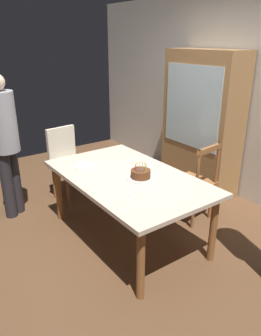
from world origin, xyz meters
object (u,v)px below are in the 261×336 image
Objects in this scene: plate_near_celebrant at (84,166)px; chair_upholstered at (67,160)px; person_celebrant at (5,139)px; dining_table at (128,182)px; plate_far_side at (141,167)px; china_cabinet at (202,123)px; chair_spindle_back at (194,183)px; birthday_cake at (141,175)px.

chair_upholstered reaches higher than plate_near_celebrant.
dining_table is at bearing 34.41° from person_celebrant.
chair_upholstered is 0.87m from person_celebrant.
plate_far_side is 0.12× the size of china_cabinet.
plate_far_side is 1.25m from chair_upholstered.
chair_spindle_back and chair_upholstered have the same top height.
plate_far_side is (0.40, 0.48, 0.00)m from plate_near_celebrant.
dining_table is 0.55m from plate_near_celebrant.
china_cabinet is at bearing 63.41° from chair_upholstered.
person_celebrant reaches higher than plate_far_side.
birthday_cake is at bearing -38.16° from plate_far_side.
china_cabinet reaches higher than dining_table.
birthday_cake is 0.85m from chair_spindle_back.
plate_far_side is at bearing -74.27° from china_cabinet.
china_cabinet is (0.03, 1.80, 0.22)m from plate_near_celebrant.
plate_far_side is at bearing 141.84° from birthday_cake.
china_cabinet reaches higher than birthday_cake.
plate_near_celebrant is 0.98m from person_celebrant.
birthday_cake is 0.29m from plate_far_side.
birthday_cake reaches higher than plate_near_celebrant.
chair_upholstered is at bearing -146.25° from chair_spindle_back.
china_cabinet is (-0.58, 0.70, 0.49)m from chair_spindle_back.
china_cabinet is at bearing 89.02° from plate_near_celebrant.
china_cabinet is at bearing 105.73° from plate_far_side.
birthday_cake is 0.70m from plate_near_celebrant.
birthday_cake is at bearing 25.82° from plate_near_celebrant.
birthday_cake is 1.27× the size of plate_near_celebrant.
plate_near_celebrant is at bearing 39.24° from person_celebrant.
plate_near_celebrant is 0.83m from chair_upholstered.
plate_near_celebrant is (-0.49, -0.24, 0.08)m from dining_table.
plate_far_side is at bearing 43.49° from person_celebrant.
person_celebrant is (-0.74, -0.60, 0.23)m from plate_near_celebrant.
plate_near_celebrant is 0.13× the size of person_celebrant.
dining_table is 1.88× the size of chair_upholstered.
chair_spindle_back is 2.23m from person_celebrant.
person_celebrant is 2.52m from china_cabinet.
china_cabinet reaches higher than chair_upholstered.
birthday_cake is at bearing -89.12° from chair_spindle_back.
chair_upholstered is 0.56× the size of person_celebrant.
chair_spindle_back is at bearing 51.47° from person_celebrant.
plate_near_celebrant and plate_far_side have the same top height.
plate_near_celebrant is (-0.63, -0.30, -0.04)m from birthday_cake.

